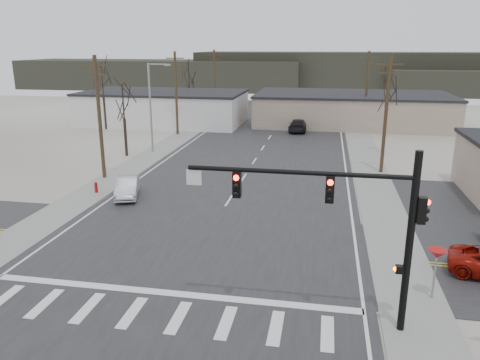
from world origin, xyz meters
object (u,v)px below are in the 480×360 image
object	(u,v)px
sedan_crossing	(127,187)
car_far_a	(298,125)
traffic_signal_mast	(358,215)
fire_hydrant	(96,187)
car_far_b	(267,100)

from	to	relation	value
sedan_crossing	car_far_a	distance (m)	31.05
traffic_signal_mast	sedan_crossing	distance (m)	21.03
traffic_signal_mast	car_far_a	xyz separation A→B (m)	(-4.79, 42.97, -3.84)
fire_hydrant	car_far_a	size ratio (longest dim) A/B	0.16
fire_hydrant	sedan_crossing	xyz separation A→B (m)	(2.70, -0.41, 0.30)
traffic_signal_mast	car_far_b	size ratio (longest dim) A/B	2.02
fire_hydrant	car_far_a	world-z (taller)	car_far_a
fire_hydrant	car_far_b	size ratio (longest dim) A/B	0.20
traffic_signal_mast	sedan_crossing	world-z (taller)	traffic_signal_mast
sedan_crossing	traffic_signal_mast	bearing A→B (deg)	-60.20
sedan_crossing	car_far_a	world-z (taller)	car_far_a
car_far_a	traffic_signal_mast	bearing A→B (deg)	97.66
sedan_crossing	car_far_b	size ratio (longest dim) A/B	0.96
fire_hydrant	sedan_crossing	world-z (taller)	sedan_crossing
fire_hydrant	sedan_crossing	bearing A→B (deg)	-8.72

